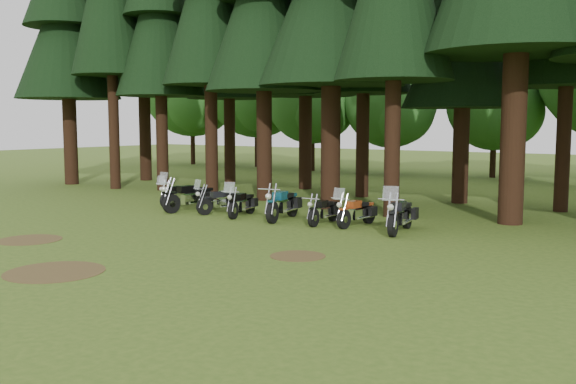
% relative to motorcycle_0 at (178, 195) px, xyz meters
% --- Properties ---
extents(ground, '(120.00, 120.00, 0.00)m').
position_rel_motorcycle_0_xyz_m(ground, '(4.83, -5.83, -0.43)').
color(ground, '#3B571A').
rests_on(ground, ground).
extents(pine_front_0, '(5.49, 5.49, 16.17)m').
position_rel_motorcycle_0_xyz_m(pine_front_0, '(-11.38, 3.45, 9.25)').
color(pine_front_0, '#311B10').
rests_on(pine_front_0, ground).
extents(pine_back_1, '(4.52, 4.52, 16.22)m').
position_rel_motorcycle_0_xyz_m(pine_back_1, '(-4.43, 8.52, 9.28)').
color(pine_back_1, '#311B10').
rests_on(pine_back_1, ground).
extents(decid_0, '(8.00, 7.78, 10.00)m').
position_rel_motorcycle_0_xyz_m(decid_0, '(-17.27, 19.44, 5.47)').
color(decid_0, '#311B10').
rests_on(decid_0, ground).
extents(decid_1, '(7.91, 7.69, 9.88)m').
position_rel_motorcycle_0_xyz_m(decid_1, '(-11.16, 19.94, 5.40)').
color(decid_1, '#311B10').
rests_on(decid_1, ground).
extents(decid_2, '(6.72, 6.53, 8.40)m').
position_rel_motorcycle_0_xyz_m(decid_2, '(-5.61, 18.95, 4.53)').
color(decid_2, '#311B10').
rests_on(decid_2, ground).
extents(decid_3, '(6.12, 5.95, 7.65)m').
position_rel_motorcycle_0_xyz_m(decid_3, '(0.11, 19.30, 4.08)').
color(decid_3, '#311B10').
rests_on(decid_3, ground).
extents(decid_4, '(5.93, 5.76, 7.41)m').
position_rel_motorcycle_0_xyz_m(decid_4, '(6.41, 20.50, 3.94)').
color(decid_4, '#311B10').
rests_on(decid_4, ground).
extents(dirt_patch_0, '(1.80, 1.80, 0.01)m').
position_rel_motorcycle_0_xyz_m(dirt_patch_0, '(1.83, -7.83, -0.42)').
color(dirt_patch_0, '#4C3D1E').
rests_on(dirt_patch_0, ground).
extents(dirt_patch_1, '(1.40, 1.40, 0.01)m').
position_rel_motorcycle_0_xyz_m(dirt_patch_1, '(9.33, -5.33, -0.42)').
color(dirt_patch_1, '#4C3D1E').
rests_on(dirt_patch_1, ground).
extents(dirt_patch_2, '(2.20, 2.20, 0.01)m').
position_rel_motorcycle_0_xyz_m(dirt_patch_2, '(5.83, -9.83, -0.42)').
color(dirt_patch_2, '#4C3D1E').
rests_on(dirt_patch_2, ground).
extents(motorcycle_0, '(0.39, 2.04, 1.28)m').
position_rel_motorcycle_0_xyz_m(motorcycle_0, '(0.00, 0.00, 0.00)').
color(motorcycle_0, black).
rests_on(motorcycle_0, ground).
extents(motorcycle_1, '(0.76, 2.45, 1.54)m').
position_rel_motorcycle_0_xyz_m(motorcycle_1, '(1.44, -0.85, 0.09)').
color(motorcycle_1, black).
rests_on(motorcycle_1, ground).
extents(motorcycle_2, '(0.94, 2.03, 1.30)m').
position_rel_motorcycle_0_xyz_m(motorcycle_2, '(2.81, -0.63, 0.01)').
color(motorcycle_2, black).
rests_on(motorcycle_2, ground).
extents(motorcycle_3, '(0.75, 2.08, 1.31)m').
position_rel_motorcycle_0_xyz_m(motorcycle_3, '(3.89, -0.79, 0.01)').
color(motorcycle_3, black).
rests_on(motorcycle_3, ground).
extents(motorcycle_4, '(0.64, 2.42, 0.99)m').
position_rel_motorcycle_0_xyz_m(motorcycle_4, '(5.56, -0.63, 0.08)').
color(motorcycle_4, black).
rests_on(motorcycle_4, ground).
extents(motorcycle_5, '(0.32, 1.95, 0.79)m').
position_rel_motorcycle_0_xyz_m(motorcycle_5, '(7.19, -0.61, -0.02)').
color(motorcycle_5, black).
rests_on(motorcycle_5, ground).
extents(motorcycle_6, '(0.47, 2.09, 1.31)m').
position_rel_motorcycle_0_xyz_m(motorcycle_6, '(8.29, -0.39, 0.01)').
color(motorcycle_6, black).
rests_on(motorcycle_6, ground).
extents(motorcycle_7, '(0.72, 2.42, 1.52)m').
position_rel_motorcycle_0_xyz_m(motorcycle_7, '(9.95, -0.70, 0.08)').
color(motorcycle_7, black).
rests_on(motorcycle_7, ground).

